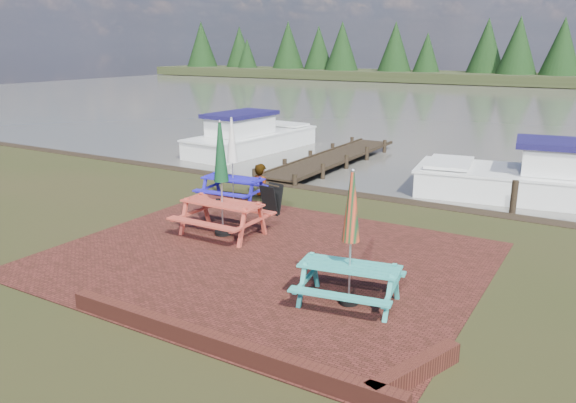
% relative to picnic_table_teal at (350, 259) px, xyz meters
% --- Properties ---
extents(ground, '(120.00, 120.00, 0.00)m').
position_rel_picnic_table_teal_xyz_m(ground, '(-2.52, 0.07, -0.86)').
color(ground, black).
rests_on(ground, ground).
extents(paving, '(9.00, 7.50, 0.02)m').
position_rel_picnic_table_teal_xyz_m(paving, '(-2.52, 1.07, -0.85)').
color(paving, '#351710').
rests_on(paving, ground).
extents(brick_wall, '(6.21, 1.79, 0.30)m').
position_rel_picnic_table_teal_xyz_m(brick_wall, '(-0.37, -2.35, -0.71)').
color(brick_wall, '#4C1E16').
rests_on(brick_wall, ground).
extents(water, '(120.00, 60.00, 0.02)m').
position_rel_picnic_table_teal_xyz_m(water, '(-2.52, 37.07, -0.86)').
color(water, '#44433A').
rests_on(water, ground).
extents(far_treeline, '(120.00, 10.00, 8.10)m').
position_rel_picnic_table_teal_xyz_m(far_treeline, '(-2.52, 66.07, 2.42)').
color(far_treeline, black).
rests_on(far_treeline, ground).
extents(picnic_table_teal, '(2.00, 1.84, 2.44)m').
position_rel_picnic_table_teal_xyz_m(picnic_table_teal, '(0.00, 0.00, 0.00)').
color(picnic_table_teal, teal).
rests_on(picnic_table_teal, ground).
extents(picnic_table_red, '(2.00, 1.77, 2.77)m').
position_rel_picnic_table_teal_xyz_m(picnic_table_red, '(-4.23, 1.88, 0.11)').
color(picnic_table_red, '#B13C2D').
rests_on(picnic_table_red, ground).
extents(picnic_table_blue, '(1.93, 1.76, 2.48)m').
position_rel_picnic_table_teal_xyz_m(picnic_table_blue, '(-5.73, 4.37, 0.01)').
color(picnic_table_blue, '#1E16AC').
rests_on(picnic_table_blue, ground).
extents(chalkboard, '(0.54, 0.57, 0.84)m').
position_rel_picnic_table_teal_xyz_m(chalkboard, '(-4.14, 3.95, -0.42)').
color(chalkboard, black).
rests_on(chalkboard, ground).
extents(jetty, '(1.76, 9.08, 1.00)m').
position_rel_picnic_table_teal_xyz_m(jetty, '(-6.02, 11.35, -0.74)').
color(jetty, black).
rests_on(jetty, ground).
extents(boat_jetty, '(2.97, 7.13, 2.02)m').
position_rel_picnic_table_teal_xyz_m(boat_jetty, '(-10.55, 12.26, -0.45)').
color(boat_jetty, silver).
rests_on(boat_jetty, ground).
extents(boat_near, '(7.95, 3.70, 2.07)m').
position_rel_picnic_table_teal_xyz_m(boat_near, '(2.10, 10.11, -0.44)').
color(boat_near, silver).
rests_on(boat_near, ground).
extents(person, '(0.82, 0.69, 1.92)m').
position_rel_picnic_table_teal_xyz_m(person, '(-5.55, 5.57, 0.11)').
color(person, gray).
rests_on(person, ground).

